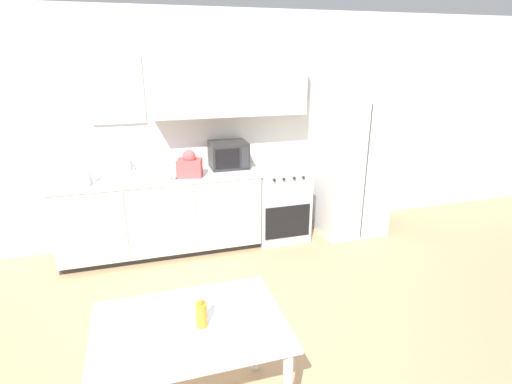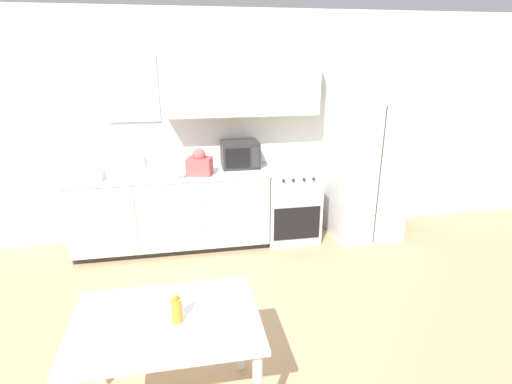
# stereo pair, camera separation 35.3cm
# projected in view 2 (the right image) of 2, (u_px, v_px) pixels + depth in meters

# --- Properties ---
(ground_plane) EXTENTS (12.00, 12.00, 0.00)m
(ground_plane) POSITION_uv_depth(u_px,v_px,m) (219.00, 332.00, 3.35)
(ground_plane) COLOR tan
(wall_back) EXTENTS (12.00, 0.38, 2.70)m
(wall_back) POSITION_uv_depth(u_px,v_px,m) (206.00, 122.00, 4.74)
(wall_back) COLOR silver
(wall_back) RESTS_ON ground_plane
(kitchen_counter) EXTENTS (2.24, 0.65, 0.93)m
(kitchen_counter) POSITION_uv_depth(u_px,v_px,m) (172.00, 210.00, 4.69)
(kitchen_counter) COLOR #333333
(kitchen_counter) RESTS_ON ground_plane
(oven_range) EXTENTS (0.64, 0.64, 0.91)m
(oven_range) POSITION_uv_depth(u_px,v_px,m) (290.00, 203.00, 4.95)
(oven_range) COLOR #B7BABC
(oven_range) RESTS_ON ground_plane
(refrigerator) EXTENTS (0.81, 0.76, 1.71)m
(refrigerator) POSITION_uv_depth(u_px,v_px,m) (366.00, 170.00, 4.94)
(refrigerator) COLOR silver
(refrigerator) RESTS_ON ground_plane
(kitchen_sink) EXTENTS (0.56, 0.45, 0.27)m
(kitchen_sink) POSITION_uv_depth(u_px,v_px,m) (137.00, 173.00, 4.48)
(kitchen_sink) COLOR #B7BABC
(kitchen_sink) RESTS_ON kitchen_counter
(microwave) EXTENTS (0.44, 0.36, 0.31)m
(microwave) POSITION_uv_depth(u_px,v_px,m) (240.00, 154.00, 4.73)
(microwave) COLOR #282828
(microwave) RESTS_ON kitchen_counter
(coffee_mug) EXTENTS (0.12, 0.09, 0.10)m
(coffee_mug) POSITION_uv_depth(u_px,v_px,m) (177.00, 173.00, 4.33)
(coffee_mug) COLOR white
(coffee_mug) RESTS_ON kitchen_counter
(grocery_bag_0) EXTENTS (0.32, 0.29, 0.30)m
(grocery_bag_0) POSITION_uv_depth(u_px,v_px,m) (199.00, 164.00, 4.45)
(grocery_bag_0) COLOR #D14C4C
(grocery_bag_0) RESTS_ON kitchen_counter
(grocery_bag_1) EXTENTS (0.21, 0.18, 0.32)m
(grocery_bag_1) POSITION_uv_depth(u_px,v_px,m) (93.00, 168.00, 4.24)
(grocery_bag_1) COLOR white
(grocery_bag_1) RESTS_ON kitchen_counter
(dining_table) EXTENTS (1.10, 0.76, 0.73)m
(dining_table) POSITION_uv_depth(u_px,v_px,m) (167.00, 334.00, 2.38)
(dining_table) COLOR white
(dining_table) RESTS_ON ground_plane
(drink_bottle) EXTENTS (0.07, 0.07, 0.20)m
(drink_bottle) POSITION_uv_depth(u_px,v_px,m) (177.00, 309.00, 2.30)
(drink_bottle) COLOR orange
(drink_bottle) RESTS_ON dining_table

